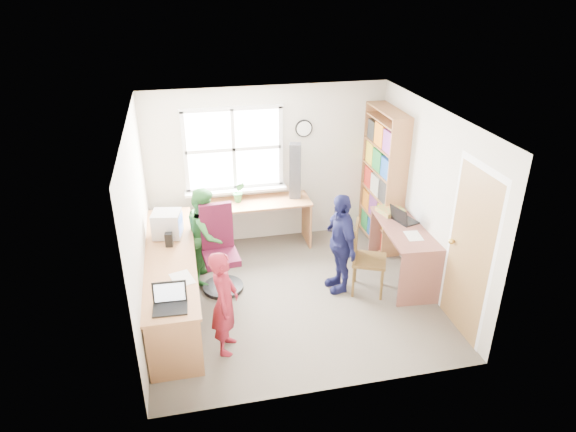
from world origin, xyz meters
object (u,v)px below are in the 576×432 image
object	(u,v)px
right_desk	(406,241)
person_red	(225,303)
wooden_chair	(364,255)
cd_tower	(295,171)
bookshelf	(382,182)
person_green	(206,234)
laptop_left	(170,302)
potted_plant	(239,192)
crt_monitor	(167,224)
laptop_right	(403,218)
swivel_chair	(220,254)
l_desk	(189,291)
person_navy	(340,243)

from	to	relation	value
right_desk	person_red	size ratio (longest dim) A/B	1.14
wooden_chair	cd_tower	size ratio (longest dim) A/B	1.16
bookshelf	person_green	bearing A→B (deg)	-169.92
laptop_left	potted_plant	bearing A→B (deg)	69.53
wooden_chair	crt_monitor	distance (m)	2.57
bookshelf	laptop_right	world-z (taller)	bookshelf
laptop_left	laptop_right	bearing A→B (deg)	24.15
laptop_left	cd_tower	distance (m)	3.09
potted_plant	bookshelf	bearing A→B (deg)	-7.82
wooden_chair	person_red	bearing A→B (deg)	-133.91
laptop_left	person_red	bearing A→B (deg)	14.97
person_red	cd_tower	bearing A→B (deg)	-14.92
swivel_chair	laptop_right	distance (m)	2.49
person_green	l_desk	bearing A→B (deg)	-176.36
laptop_right	person_navy	distance (m)	0.97
wooden_chair	person_red	distance (m)	2.04
right_desk	person_green	size ratio (longest dim) A/B	1.07
bookshelf	laptop_right	bearing A→B (deg)	-93.93
crt_monitor	person_navy	world-z (taller)	person_navy
l_desk	crt_monitor	xyz separation A→B (m)	(-0.20, 0.87, 0.47)
wooden_chair	crt_monitor	bearing A→B (deg)	-171.21
laptop_right	potted_plant	bearing A→B (deg)	42.56
l_desk	laptop_left	distance (m)	0.79
right_desk	person_navy	world-z (taller)	person_navy
laptop_left	laptop_right	world-z (taller)	laptop_right
swivel_chair	person_red	world-z (taller)	person_red
right_desk	wooden_chair	distance (m)	0.68
swivel_chair	crt_monitor	bearing A→B (deg)	160.76
crt_monitor	person_red	xyz separation A→B (m)	(0.57, -1.43, -0.31)
person_red	person_green	bearing A→B (deg)	17.87
laptop_left	potted_plant	distance (m)	2.65
potted_plant	person_navy	bearing A→B (deg)	-51.38
l_desk	wooden_chair	size ratio (longest dim) A/B	3.01
swivel_chair	person_navy	size ratio (longest dim) A/B	0.85
person_red	swivel_chair	bearing A→B (deg)	11.89
bookshelf	person_red	xyz separation A→B (m)	(-2.59, -2.02, -0.38)
crt_monitor	person_green	xyz separation A→B (m)	(0.49, 0.12, -0.26)
swivel_chair	cd_tower	size ratio (longest dim) A/B	1.37
swivel_chair	person_green	xyz separation A→B (m)	(-0.15, 0.27, 0.16)
laptop_left	cd_tower	size ratio (longest dim) A/B	0.43
swivel_chair	laptop_right	bearing A→B (deg)	-9.52
l_desk	laptop_left	xyz separation A→B (m)	(-0.20, -0.68, 0.35)
potted_plant	laptop_right	bearing A→B (deg)	-30.36
swivel_chair	person_red	bearing A→B (deg)	-98.53
l_desk	wooden_chair	world-z (taller)	wooden_chair
swivel_chair	potted_plant	distance (m)	1.19
l_desk	laptop_right	distance (m)	2.97
l_desk	potted_plant	distance (m)	2.00
laptop_left	person_navy	world-z (taller)	person_navy
bookshelf	cd_tower	world-z (taller)	bookshelf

